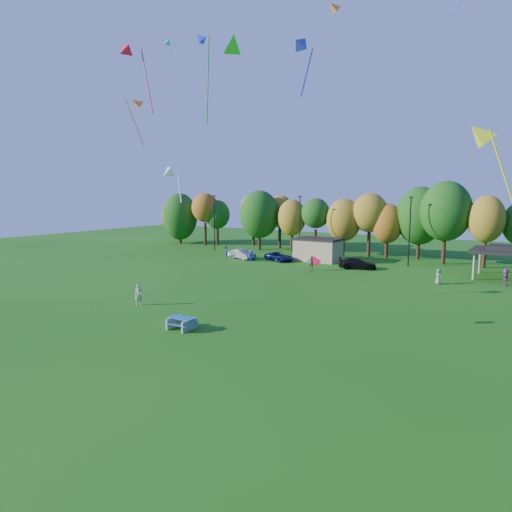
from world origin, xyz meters
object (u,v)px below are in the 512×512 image
Objects in this scene: car_d at (357,264)px; kite_flyer at (139,295)px; picnic_table at (181,322)px; car_c at (279,257)px; car_a at (242,254)px; car_b at (242,254)px.

kite_flyer is at bearing 144.11° from car_d.
car_c is (-10.28, 31.67, 0.13)m from picnic_table.
car_d is (1.38, 31.37, 0.19)m from picnic_table.
car_a is at bearing 116.43° from car_c.
car_b is at bearing 68.31° from kite_flyer.
car_b is at bearing 115.74° from picnic_table.
picnic_table is at bearing -135.56° from car_b.
picnic_table is 0.44× the size of car_c.
car_b is (-15.84, 30.46, 0.21)m from picnic_table.
car_b is 5.69m from car_c.
kite_flyer is 0.42× the size of car_a.
car_a is (-8.14, 27.58, -0.18)m from kite_flyer.
car_a is 0.38m from car_b.
kite_flyer reaches higher than car_c.
kite_flyer is at bearing -157.20° from car_c.
car_d is (17.33, 0.55, -0.04)m from car_a.
car_b reaches higher than car_d.
picnic_table is at bearing -159.76° from car_a.
car_c reaches higher than picnic_table.
picnic_table is 31.40m from car_d.
car_b is 0.94× the size of car_c.
car_a reaches higher than car_c.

